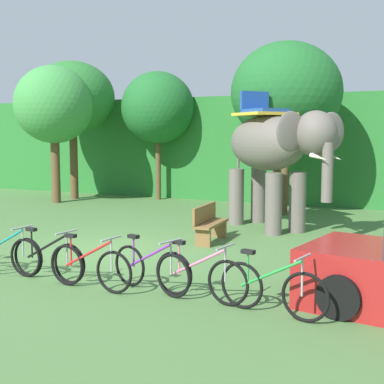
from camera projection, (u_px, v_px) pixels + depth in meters
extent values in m
plane|color=#4C753D|center=(108.00, 251.00, 11.74)|extent=(80.00, 80.00, 0.00)
cube|color=#28702D|center=(273.00, 148.00, 22.58)|extent=(36.00, 6.00, 4.04)
cylinder|color=brown|center=(74.00, 164.00, 21.19)|extent=(0.31, 0.31, 2.79)
ellipsoid|color=#28702D|center=(72.00, 97.00, 20.90)|extent=(3.33, 3.33, 2.80)
cylinder|color=brown|center=(56.00, 171.00, 20.01)|extent=(0.33, 0.33, 2.40)
ellipsoid|color=#3D8E42|center=(54.00, 104.00, 19.74)|extent=(2.93, 2.93, 2.88)
cylinder|color=brown|center=(158.00, 170.00, 21.03)|extent=(0.21, 0.21, 2.37)
ellipsoid|color=#1E6028|center=(158.00, 108.00, 20.77)|extent=(2.86, 2.86, 2.81)
cylinder|color=brown|center=(276.00, 174.00, 18.65)|extent=(0.25, 0.25, 2.38)
ellipsoid|color=#3D8E42|center=(277.00, 101.00, 18.38)|extent=(2.24, 2.24, 2.97)
cylinder|color=brown|center=(285.00, 177.00, 16.92)|extent=(0.22, 0.22, 2.48)
ellipsoid|color=#1E6028|center=(286.00, 92.00, 16.63)|extent=(3.48, 3.48, 3.15)
ellipsoid|color=#665E56|center=(266.00, 143.00, 14.41)|extent=(3.16, 2.86, 1.50)
cylinder|color=#665E56|center=(297.00, 202.00, 13.96)|extent=(0.44, 0.44, 1.60)
cylinder|color=#665E56|center=(274.00, 204.00, 13.61)|extent=(0.44, 0.44, 1.60)
cylinder|color=#665E56|center=(258.00, 195.00, 15.55)|extent=(0.44, 0.44, 1.60)
cylinder|color=#665E56|center=(236.00, 197.00, 15.20)|extent=(0.44, 0.44, 1.60)
ellipsoid|color=#665E56|center=(315.00, 134.00, 12.62)|extent=(1.48, 1.46, 1.10)
ellipsoid|color=#665E56|center=(331.00, 132.00, 13.03)|extent=(0.63, 0.77, 0.96)
ellipsoid|color=#665E56|center=(291.00, 131.00, 12.46)|extent=(0.63, 0.77, 0.96)
cylinder|color=#665E56|center=(327.00, 172.00, 12.32)|extent=(0.26, 0.26, 1.40)
cone|color=beige|center=(333.00, 157.00, 12.43)|extent=(0.52, 0.43, 0.21)
cone|color=beige|center=(319.00, 157.00, 12.23)|extent=(0.52, 0.43, 0.21)
cube|color=gold|center=(265.00, 114.00, 14.42)|extent=(1.84, 1.84, 0.08)
cube|color=#1E4799|center=(265.00, 111.00, 14.41)|extent=(1.42, 1.38, 0.10)
cube|color=#1E4799|center=(254.00, 101.00, 14.82)|extent=(0.62, 0.78, 0.56)
cylinder|color=#665E56|center=(238.00, 157.00, 15.72)|extent=(0.08, 0.08, 0.90)
torus|color=black|center=(25.00, 258.00, 9.60)|extent=(0.71, 0.06, 0.71)
cylinder|color=teal|center=(3.00, 241.00, 9.81)|extent=(0.97, 0.06, 0.54)
cylinder|color=#9E9EA3|center=(23.00, 242.00, 9.60)|extent=(0.03, 0.03, 0.55)
cylinder|color=#9E9EA3|center=(22.00, 227.00, 9.57)|extent=(0.04, 0.52, 0.03)
torus|color=black|center=(28.00, 257.00, 9.65)|extent=(0.71, 0.10, 0.71)
torus|color=black|center=(69.00, 264.00, 9.16)|extent=(0.71, 0.10, 0.71)
cylinder|color=black|center=(47.00, 246.00, 9.39)|extent=(0.97, 0.12, 0.54)
cylinder|color=black|center=(32.00, 243.00, 9.57)|extent=(0.03, 0.03, 0.52)
cube|color=black|center=(31.00, 229.00, 9.55)|extent=(0.21, 0.11, 0.06)
cylinder|color=#9E9EA3|center=(67.00, 247.00, 9.15)|extent=(0.03, 0.03, 0.55)
cylinder|color=#9E9EA3|center=(66.00, 232.00, 9.12)|extent=(0.07, 0.52, 0.03)
torus|color=black|center=(67.00, 265.00, 9.05)|extent=(0.71, 0.08, 0.71)
torus|color=black|center=(114.00, 272.00, 8.58)|extent=(0.71, 0.08, 0.71)
cylinder|color=red|center=(88.00, 254.00, 8.80)|extent=(0.97, 0.09, 0.54)
cylinder|color=red|center=(71.00, 251.00, 8.98)|extent=(0.03, 0.03, 0.52)
cube|color=black|center=(71.00, 236.00, 8.95)|extent=(0.20, 0.11, 0.06)
cylinder|color=#9E9EA3|center=(111.00, 255.00, 8.57)|extent=(0.03, 0.03, 0.55)
cylinder|color=#9E9EA3|center=(111.00, 239.00, 8.54)|extent=(0.06, 0.52, 0.03)
torus|color=black|center=(130.00, 266.00, 9.01)|extent=(0.70, 0.23, 0.71)
torus|color=black|center=(173.00, 276.00, 8.37)|extent=(0.70, 0.23, 0.71)
cylinder|color=purple|center=(149.00, 255.00, 8.67)|extent=(0.95, 0.28, 0.54)
cylinder|color=purple|center=(134.00, 252.00, 8.91)|extent=(0.03, 0.03, 0.52)
cube|color=black|center=(133.00, 236.00, 8.89)|extent=(0.22, 0.15, 0.06)
cylinder|color=#9E9EA3|center=(171.00, 258.00, 8.37)|extent=(0.03, 0.03, 0.55)
cylinder|color=#9E9EA3|center=(171.00, 241.00, 8.34)|extent=(0.16, 0.51, 0.03)
torus|color=black|center=(174.00, 273.00, 8.51)|extent=(0.71, 0.15, 0.71)
torus|color=black|center=(228.00, 283.00, 7.96)|extent=(0.71, 0.15, 0.71)
cylinder|color=pink|center=(199.00, 262.00, 8.22)|extent=(0.97, 0.18, 0.54)
cylinder|color=pink|center=(179.00, 258.00, 8.43)|extent=(0.03, 0.03, 0.52)
cube|color=black|center=(179.00, 242.00, 8.40)|extent=(0.21, 0.13, 0.06)
cylinder|color=#9E9EA3|center=(225.00, 264.00, 7.96)|extent=(0.03, 0.03, 0.55)
cylinder|color=#9E9EA3|center=(225.00, 247.00, 7.93)|extent=(0.10, 0.52, 0.03)
torus|color=black|center=(242.00, 285.00, 7.84)|extent=(0.71, 0.17, 0.71)
torus|color=black|center=(305.00, 297.00, 7.27)|extent=(0.71, 0.17, 0.71)
cylinder|color=green|center=(271.00, 274.00, 7.54)|extent=(0.96, 0.20, 0.54)
cylinder|color=green|center=(248.00, 269.00, 7.75)|extent=(0.03, 0.03, 0.52)
cube|color=black|center=(248.00, 252.00, 7.72)|extent=(0.21, 0.13, 0.06)
cylinder|color=#9E9EA3|center=(302.00, 277.00, 7.26)|extent=(0.03, 0.03, 0.55)
cylinder|color=#9E9EA3|center=(303.00, 257.00, 7.24)|extent=(0.12, 0.52, 0.03)
cylinder|color=black|center=(339.00, 297.00, 7.39)|extent=(0.66, 0.28, 0.64)
cylinder|color=black|center=(376.00, 270.00, 8.85)|extent=(0.66, 0.28, 0.64)
cube|color=brown|center=(212.00, 224.00, 12.71)|extent=(0.52, 1.53, 0.06)
cube|color=brown|center=(205.00, 213.00, 12.75)|extent=(0.18, 1.50, 0.40)
cube|color=brown|center=(219.00, 229.00, 13.29)|extent=(0.37, 0.11, 0.45)
cube|color=brown|center=(203.00, 237.00, 12.18)|extent=(0.37, 0.11, 0.45)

